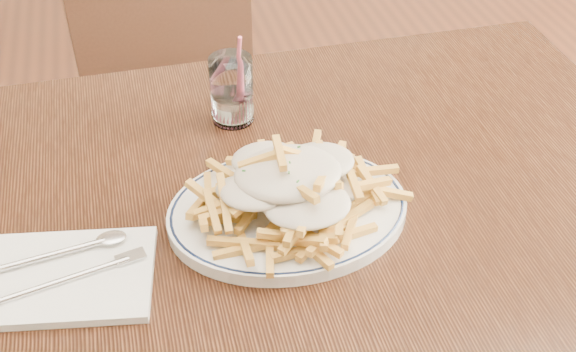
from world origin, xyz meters
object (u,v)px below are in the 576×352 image
object	(u,v)px
table	(266,251)
fries_plate	(288,211)
water_glass	(232,94)
loaded_fries	(288,181)
chair_far	(165,99)

from	to	relation	value
table	fries_plate	xyz separation A→B (m)	(0.03, -0.02, 0.09)
table	water_glass	xyz separation A→B (m)	(-0.00, 0.22, 0.12)
water_glass	loaded_fries	bearing A→B (deg)	-83.41
loaded_fries	fries_plate	bearing A→B (deg)	104.04
loaded_fries	water_glass	world-z (taller)	water_glass
table	water_glass	distance (m)	0.25
table	loaded_fries	distance (m)	0.14
chair_far	water_glass	xyz separation A→B (m)	(0.08, -0.54, 0.34)
table	water_glass	bearing A→B (deg)	90.55
water_glass	chair_far	bearing A→B (deg)	98.08
table	fries_plate	distance (m)	0.10
chair_far	fries_plate	world-z (taller)	chair_far
fries_plate	chair_far	bearing A→B (deg)	97.62
water_glass	table	bearing A→B (deg)	-89.45
chair_far	water_glass	size ratio (longest dim) A/B	5.59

